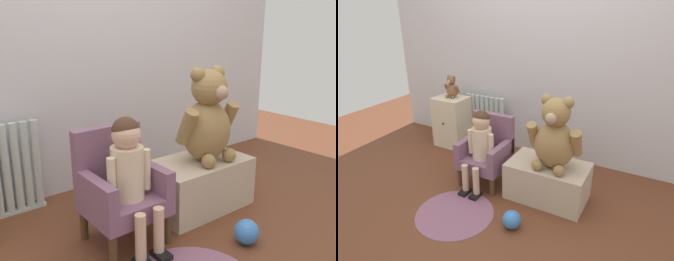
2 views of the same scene
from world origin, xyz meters
The scene contains 8 objects.
ground_plane centered at (0.00, 0.00, 0.00)m, with size 6.00×6.00×0.00m, color brown.
back_wall centered at (0.00, 1.22, 1.20)m, with size 3.80×0.05×2.40m, color silver.
radiator centered at (-0.64, 1.10, 0.29)m, with size 0.50×0.05×0.58m.
child_armchair centered at (-0.21, 0.45, 0.30)m, with size 0.40×0.38×0.62m.
child_figure centered at (-0.21, 0.34, 0.45)m, with size 0.25×0.35×0.70m.
low_bench centered at (0.37, 0.45, 0.16)m, with size 0.65×0.39×0.32m, color #BDA98F.
large_teddy_bear centered at (0.42, 0.43, 0.58)m, with size 0.43×0.30×0.59m.
toy_ball centered at (0.29, -0.03, 0.07)m, with size 0.14×0.14×0.14m, color #3A79CB.
Camera 1 is at (-1.16, -1.16, 1.14)m, focal length 40.00 mm.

